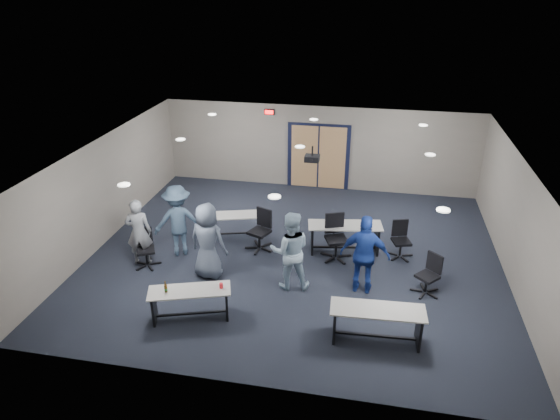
% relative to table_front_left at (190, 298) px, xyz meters
% --- Properties ---
extents(floor, '(10.00, 10.00, 0.00)m').
position_rel_table_front_left_xyz_m(floor, '(1.67, 2.91, -0.46)').
color(floor, black).
rests_on(floor, ground).
extents(back_wall, '(10.00, 0.04, 2.70)m').
position_rel_table_front_left_xyz_m(back_wall, '(1.67, 7.41, 0.89)').
color(back_wall, gray).
rests_on(back_wall, floor).
extents(front_wall, '(10.00, 0.04, 2.70)m').
position_rel_table_front_left_xyz_m(front_wall, '(1.67, -1.59, 0.89)').
color(front_wall, gray).
rests_on(front_wall, floor).
extents(left_wall, '(0.04, 9.00, 2.70)m').
position_rel_table_front_left_xyz_m(left_wall, '(-3.33, 2.91, 0.89)').
color(left_wall, gray).
rests_on(left_wall, floor).
extents(right_wall, '(0.04, 9.00, 2.70)m').
position_rel_table_front_left_xyz_m(right_wall, '(6.67, 2.91, 0.89)').
color(right_wall, gray).
rests_on(right_wall, floor).
extents(ceiling, '(10.00, 9.00, 0.04)m').
position_rel_table_front_left_xyz_m(ceiling, '(1.67, 2.91, 2.24)').
color(ceiling, white).
rests_on(ceiling, back_wall).
extents(double_door, '(2.00, 0.07, 2.20)m').
position_rel_table_front_left_xyz_m(double_door, '(1.67, 7.38, 0.59)').
color(double_door, black).
rests_on(double_door, back_wall).
extents(exit_sign, '(0.32, 0.07, 0.18)m').
position_rel_table_front_left_xyz_m(exit_sign, '(0.07, 7.36, 1.99)').
color(exit_sign, black).
rests_on(exit_sign, back_wall).
extents(ceiling_projector, '(0.35, 0.32, 0.37)m').
position_rel_table_front_left_xyz_m(ceiling_projector, '(1.97, 3.41, 1.94)').
color(ceiling_projector, black).
rests_on(ceiling_projector, ceiling).
extents(ceiling_can_lights, '(6.24, 5.74, 0.02)m').
position_rel_table_front_left_xyz_m(ceiling_can_lights, '(1.67, 3.16, 2.21)').
color(ceiling_can_lights, white).
rests_on(ceiling_can_lights, ceiling).
extents(table_front_left, '(1.73, 1.03, 0.91)m').
position_rel_table_front_left_xyz_m(table_front_left, '(0.00, 0.00, 0.00)').
color(table_front_left, '#B3B0A9').
rests_on(table_front_left, floor).
extents(table_front_right, '(1.80, 0.68, 0.72)m').
position_rel_table_front_left_xyz_m(table_front_right, '(3.72, 0.01, 0.03)').
color(table_front_right, '#B3B0A9').
rests_on(table_front_right, floor).
extents(table_back_left, '(1.66, 0.95, 0.64)m').
position_rel_table_front_left_xyz_m(table_back_left, '(-0.07, 3.57, -0.02)').
color(table_back_left, '#B3B0A9').
rests_on(table_back_left, floor).
extents(table_back_right, '(1.91, 0.90, 0.74)m').
position_rel_table_front_left_xyz_m(table_back_right, '(2.85, 3.34, 0.05)').
color(table_back_right, '#B3B0A9').
rests_on(table_back_right, floor).
extents(chair_back_b, '(0.88, 0.88, 1.06)m').
position_rel_table_front_left_xyz_m(chair_back_b, '(0.73, 3.01, 0.07)').
color(chair_back_b, black).
rests_on(chair_back_b, floor).
extents(chair_back_c, '(0.92, 0.92, 1.13)m').
position_rel_table_front_left_xyz_m(chair_back_c, '(2.68, 2.93, 0.10)').
color(chair_back_c, black).
rests_on(chair_back_c, floor).
extents(chair_back_d, '(0.74, 0.74, 0.94)m').
position_rel_table_front_left_xyz_m(chair_back_d, '(4.25, 3.29, 0.01)').
color(chair_back_d, black).
rests_on(chair_back_d, floor).
extents(chair_loose_left, '(0.79, 0.79, 0.94)m').
position_rel_table_front_left_xyz_m(chair_loose_left, '(-1.75, 1.70, 0.01)').
color(chair_loose_left, black).
rests_on(chair_loose_left, floor).
extents(chair_loose_right, '(0.83, 0.83, 0.93)m').
position_rel_table_front_left_xyz_m(chair_loose_right, '(4.76, 1.81, 0.00)').
color(chair_loose_right, black).
rests_on(chair_loose_right, floor).
extents(person_gray, '(0.69, 0.55, 1.67)m').
position_rel_table_front_left_xyz_m(person_gray, '(-1.93, 1.82, 0.38)').
color(person_gray, gray).
rests_on(person_gray, floor).
extents(person_plaid, '(0.98, 0.73, 1.82)m').
position_rel_table_front_left_xyz_m(person_plaid, '(-0.13, 1.58, 0.45)').
color(person_plaid, slate).
rests_on(person_plaid, floor).
extents(person_lightblue, '(1.01, 0.86, 1.83)m').
position_rel_table_front_left_xyz_m(person_lightblue, '(1.78, 1.51, 0.45)').
color(person_lightblue, '#A2C0D7').
rests_on(person_lightblue, floor).
extents(person_navy, '(1.10, 0.53, 1.83)m').
position_rel_table_front_left_xyz_m(person_navy, '(3.39, 1.65, 0.45)').
color(person_navy, navy).
rests_on(person_navy, floor).
extents(person_back, '(1.36, 1.12, 1.83)m').
position_rel_table_front_left_xyz_m(person_back, '(-1.18, 2.44, 0.45)').
color(person_back, '#3B526B').
rests_on(person_back, floor).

